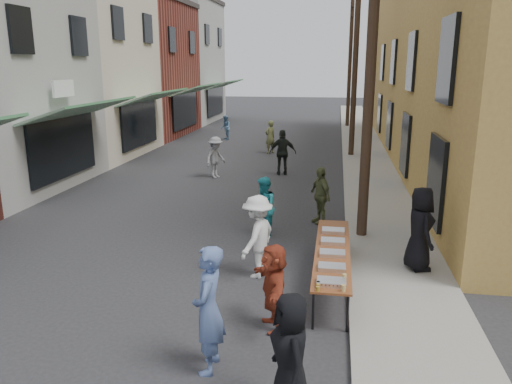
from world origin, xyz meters
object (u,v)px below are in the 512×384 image
(serving_table, at_px, (332,252))
(guest_front_c, at_px, (263,207))
(server, at_px, (420,229))
(utility_pole_far, at_px, (350,63))
(guest_front_a, at_px, (290,355))
(utility_pole_near, at_px, (371,60))
(utility_pole_mid, at_px, (355,62))
(catering_tray_sausage, at_px, (331,282))

(serving_table, distance_m, guest_front_c, 3.26)
(guest_front_c, relative_size, server, 0.88)
(utility_pole_far, relative_size, server, 4.95)
(serving_table, height_order, guest_front_c, guest_front_c)
(guest_front_a, bearing_deg, server, 133.26)
(serving_table, relative_size, server, 2.20)
(utility_pole_near, relative_size, utility_pole_mid, 1.00)
(utility_pole_mid, relative_size, guest_front_c, 5.64)
(utility_pole_far, bearing_deg, guest_front_a, -92.25)
(server, bearing_deg, serving_table, 102.40)
(guest_front_c, bearing_deg, guest_front_a, 1.39)
(utility_pole_far, bearing_deg, guest_front_c, -96.00)
(serving_table, relative_size, catering_tray_sausage, 8.00)
(serving_table, bearing_deg, utility_pole_far, 88.44)
(utility_pole_mid, relative_size, guest_front_a, 5.40)
(utility_pole_mid, xyz_separation_m, server, (1.09, -14.10, -3.49))
(utility_pole_near, xyz_separation_m, guest_front_a, (-1.22, -7.02, -3.67))
(guest_front_a, distance_m, server, 5.44)
(utility_pole_near, relative_size, serving_table, 2.25)
(utility_pole_mid, distance_m, guest_front_a, 19.41)
(utility_pole_far, distance_m, guest_front_a, 31.26)
(utility_pole_mid, bearing_deg, serving_table, -92.80)
(guest_front_a, bearing_deg, catering_tray_sausage, 146.91)
(utility_pole_far, xyz_separation_m, server, (1.09, -26.10, -3.49))
(serving_table, distance_m, guest_front_a, 4.06)
(catering_tray_sausage, bearing_deg, utility_pole_mid, 87.48)
(utility_pole_far, distance_m, server, 26.35)
(utility_pole_near, distance_m, server, 4.21)
(serving_table, distance_m, server, 2.05)
(utility_pole_near, xyz_separation_m, utility_pole_far, (0.00, 24.00, 0.00))
(utility_pole_far, distance_m, serving_table, 27.26)
(utility_pole_far, height_order, serving_table, utility_pole_far)
(utility_pole_near, relative_size, guest_front_a, 5.40)
(utility_pole_far, height_order, guest_front_c, utility_pole_far)
(catering_tray_sausage, bearing_deg, utility_pole_near, 81.01)
(guest_front_c, bearing_deg, utility_pole_mid, 158.46)
(utility_pole_mid, height_order, server, utility_pole_mid)
(serving_table, bearing_deg, utility_pole_mid, 87.20)
(catering_tray_sausage, distance_m, guest_front_a, 2.43)
(utility_pole_far, bearing_deg, utility_pole_near, -90.00)
(utility_pole_far, bearing_deg, catering_tray_sausage, -91.47)
(utility_pole_far, xyz_separation_m, guest_front_a, (-1.22, -31.02, -3.67))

